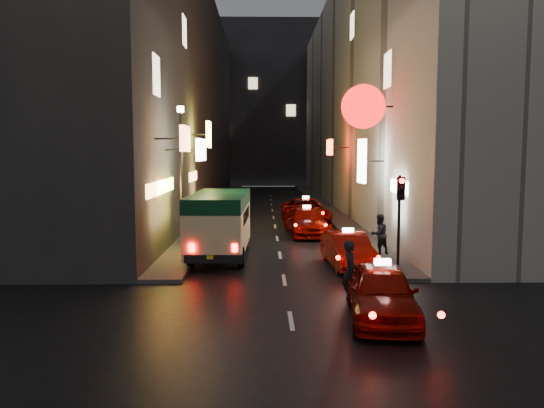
{
  "coord_description": "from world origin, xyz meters",
  "views": [
    {
      "loc": [
        -0.74,
        -9.61,
        4.42
      ],
      "look_at": [
        -0.34,
        13.0,
        2.23
      ],
      "focal_mm": 35.0,
      "sensor_mm": 36.0,
      "label": 1
    }
  ],
  "objects": [
    {
      "name": "lamp_post",
      "position": [
        -4.2,
        13.0,
        3.72
      ],
      "size": [
        0.28,
        0.28,
        6.22
      ],
      "color": "black",
      "rests_on": "sidewalk_left"
    },
    {
      "name": "traffic_light",
      "position": [
        4.0,
        8.47,
        2.69
      ],
      "size": [
        0.26,
        0.43,
        3.5
      ],
      "color": "black",
      "rests_on": "sidewalk_right"
    },
    {
      "name": "pedestrian_sidewalk",
      "position": [
        4.17,
        12.39,
        1.12
      ],
      "size": [
        0.85,
        0.72,
        1.94
      ],
      "primitive_type": "imported",
      "rotation": [
        0.0,
        0.0,
        3.58
      ],
      "color": "black",
      "rests_on": "sidewalk_right"
    },
    {
      "name": "taxi_near",
      "position": [
        2.42,
        4.08,
        0.85
      ],
      "size": [
        2.82,
        5.59,
        1.88
      ],
      "color": "#7D0800",
      "rests_on": "ground"
    },
    {
      "name": "taxi_far",
      "position": [
        1.96,
        23.52,
        0.9
      ],
      "size": [
        2.77,
        5.83,
        1.97
      ],
      "color": "#7D0800",
      "rests_on": "ground"
    },
    {
      "name": "building_right",
      "position": [
        8.0,
        33.99,
        9.0
      ],
      "size": [
        8.28,
        52.0,
        18.0
      ],
      "color": "#ADA99E",
      "rests_on": "ground"
    },
    {
      "name": "taxi_second",
      "position": [
        2.56,
        10.62,
        0.79
      ],
      "size": [
        2.42,
        5.11,
        1.75
      ],
      "color": "#7D0800",
      "rests_on": "ground"
    },
    {
      "name": "pedestrian_crossing",
      "position": [
        1.86,
        5.85,
        1.04
      ],
      "size": [
        0.48,
        0.71,
        2.08
      ],
      "primitive_type": "imported",
      "rotation": [
        0.0,
        0.0,
        1.62
      ],
      "color": "black",
      "rests_on": "ground"
    },
    {
      "name": "sidewalk_right",
      "position": [
        4.25,
        34.0,
        0.07
      ],
      "size": [
        1.5,
        52.0,
        0.15
      ],
      "primitive_type": "cube",
      "color": "#484543",
      "rests_on": "ground"
    },
    {
      "name": "minibus",
      "position": [
        -2.55,
        12.62,
        1.72
      ],
      "size": [
        2.41,
        6.39,
        2.72
      ],
      "color": "#F2DE97",
      "rests_on": "ground"
    },
    {
      "name": "building_left",
      "position": [
        -8.0,
        33.99,
        9.0
      ],
      "size": [
        7.65,
        52.0,
        18.0
      ],
      "color": "#373532",
      "rests_on": "ground"
    },
    {
      "name": "ground",
      "position": [
        0.0,
        0.0,
        0.0
      ],
      "size": [
        120.0,
        120.0,
        0.0
      ],
      "primitive_type": "plane",
      "color": "black",
      "rests_on": "ground"
    },
    {
      "name": "building_far",
      "position": [
        0.0,
        66.0,
        11.0
      ],
      "size": [
        30.0,
        10.0,
        22.0
      ],
      "primitive_type": "cube",
      "color": "#323237",
      "rests_on": "ground"
    },
    {
      "name": "sidewalk_left",
      "position": [
        -4.25,
        34.0,
        0.07
      ],
      "size": [
        1.5,
        52.0,
        0.15
      ],
      "primitive_type": "cube",
      "color": "#484543",
      "rests_on": "ground"
    },
    {
      "name": "taxi_third",
      "position": [
        1.63,
        18.72,
        0.84
      ],
      "size": [
        2.64,
        5.45,
        1.85
      ],
      "color": "#7D0800",
      "rests_on": "ground"
    }
  ]
}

